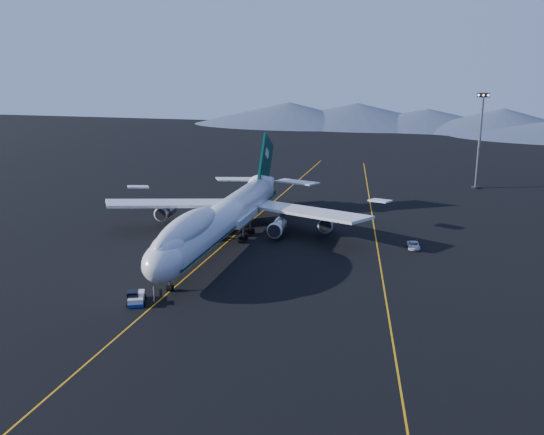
% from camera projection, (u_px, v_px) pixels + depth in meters
% --- Properties ---
extents(ground, '(500.00, 500.00, 0.00)m').
position_uv_depth(ground, '(224.00, 245.00, 123.62)').
color(ground, black).
rests_on(ground, ground).
extents(taxiway_line_main, '(0.25, 220.00, 0.01)m').
position_uv_depth(taxiway_line_main, '(224.00, 245.00, 123.62)').
color(taxiway_line_main, orange).
rests_on(taxiway_line_main, ground).
extents(taxiway_line_side, '(28.08, 198.09, 0.01)m').
position_uv_depth(taxiway_line_side, '(376.00, 242.00, 125.55)').
color(taxiway_line_side, orange).
rests_on(taxiway_line_side, ground).
extents(boeing_747, '(59.62, 72.43, 19.37)m').
position_uv_depth(boeing_747, '(223.00, 217.00, 122.19)').
color(boeing_747, silver).
rests_on(boeing_747, ground).
extents(pushback_tug, '(4.10, 5.37, 2.09)m').
position_uv_depth(pushback_tug, '(136.00, 299.00, 93.87)').
color(pushback_tug, silver).
rests_on(pushback_tug, ground).
extents(service_van, '(2.93, 5.17, 1.36)m').
position_uv_depth(service_van, '(413.00, 245.00, 120.97)').
color(service_van, silver).
rests_on(service_van, ground).
extents(floodlight_mast, '(3.40, 2.55, 27.56)m').
position_uv_depth(floodlight_mast, '(479.00, 141.00, 175.07)').
color(floodlight_mast, black).
rests_on(floodlight_mast, ground).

